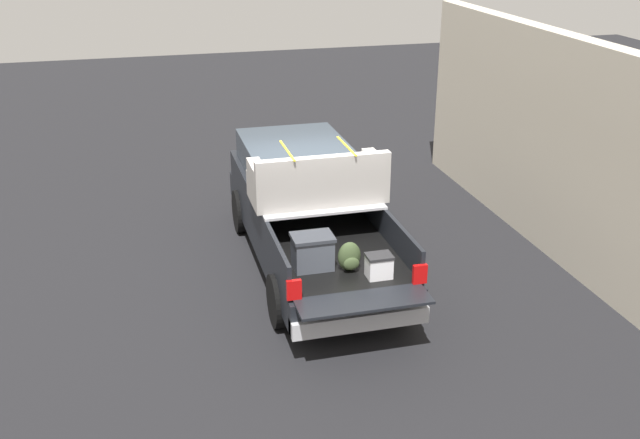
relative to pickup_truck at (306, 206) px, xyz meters
name	(u,v)px	position (x,y,z in m)	size (l,w,h in m)	color
ground_plane	(311,265)	(-0.35, 0.00, -0.96)	(40.00, 40.00, 0.00)	black
pickup_truck	(306,206)	(0.00, 0.00, 0.00)	(6.05, 2.09, 2.23)	black
building_facade	(581,158)	(-1.33, -4.28, 0.91)	(10.97, 0.36, 3.74)	beige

